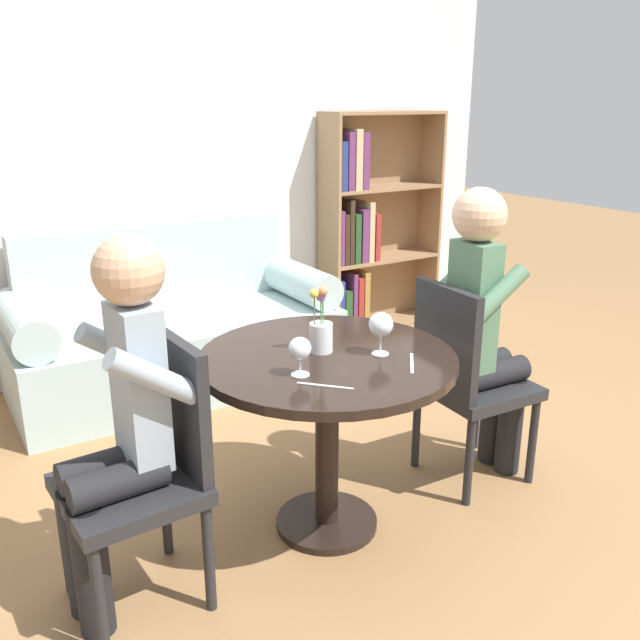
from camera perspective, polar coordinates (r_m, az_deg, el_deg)
ground_plane at (r=2.82m, az=0.56°, el=-16.85°), size 16.00×16.00×0.00m
back_wall at (r=4.22m, az=-15.18°, el=13.98°), size 5.20×0.05×2.70m
round_table at (r=2.53m, az=0.60°, el=-5.95°), size 0.95×0.95×0.73m
couch at (r=4.03m, az=-12.17°, el=-1.15°), size 1.82×0.80×0.92m
bookshelf_right at (r=4.84m, az=3.72°, el=7.66°), size 0.90×0.28×1.53m
chair_left at (r=2.30m, az=-14.14°, el=-11.65°), size 0.44×0.44×0.90m
chair_right at (r=2.95m, az=12.10°, el=-4.58°), size 0.44×0.44×0.90m
person_left at (r=2.19m, az=-16.60°, el=-8.11°), size 0.43×0.36×1.25m
person_right at (r=2.93m, az=13.65°, el=-0.56°), size 0.43×0.35×1.29m
wine_glass_left at (r=2.26m, az=-1.70°, el=-2.53°), size 0.08×0.08×0.14m
wine_glass_right at (r=2.45m, az=5.16°, el=-0.49°), size 0.09×0.09×0.16m
flower_vase at (r=2.48m, az=0.04°, el=-0.94°), size 0.09×0.09×0.25m
knife_left_setting at (r=2.21m, az=0.42°, el=-5.56°), size 0.14×0.15×0.00m
fork_left_setting at (r=2.41m, az=7.75°, el=-3.61°), size 0.13×0.16×0.00m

